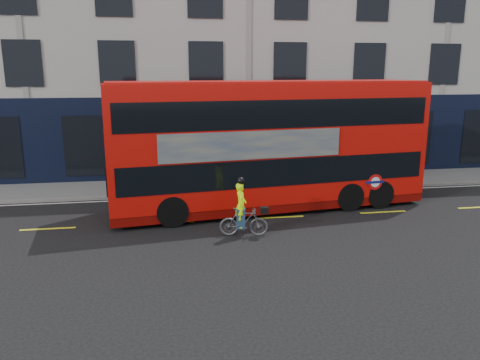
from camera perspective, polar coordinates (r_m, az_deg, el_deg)
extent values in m
plane|color=black|center=(15.68, 6.16, -6.19)|extent=(120.00, 120.00, 0.00)
cube|color=slate|center=(21.74, 1.68, -0.45)|extent=(60.00, 3.00, 0.12)
cube|color=gray|center=(20.32, 2.47, -1.42)|extent=(60.00, 0.12, 0.13)
cube|color=#AFAEA5|center=(27.64, -0.87, 17.98)|extent=(50.00, 10.00, 15.00)
cube|color=black|center=(22.81, 1.01, 5.16)|extent=(50.00, 0.08, 4.00)
cube|color=silver|center=(20.05, 2.64, -1.80)|extent=(58.00, 0.10, 0.01)
cube|color=red|center=(17.64, 3.57, 4.81)|extent=(12.14, 4.19, 4.27)
cube|color=#670704|center=(18.12, 3.46, -2.40)|extent=(12.14, 4.13, 0.32)
cube|color=black|center=(17.80, 3.52, 1.80)|extent=(11.68, 4.17, 0.97)
cube|color=black|center=(17.51, 3.62, 8.40)|extent=(11.68, 4.17, 0.97)
cube|color=#AB100B|center=(17.46, 3.67, 11.84)|extent=(11.89, 4.05, 0.09)
cube|color=black|center=(20.59, 19.36, 2.63)|extent=(0.35, 2.42, 0.97)
cube|color=black|center=(20.34, 19.80, 8.32)|extent=(0.35, 2.42, 0.97)
cube|color=black|center=(16.77, -16.03, 0.59)|extent=(0.35, 2.42, 0.97)
cube|color=gray|center=(15.99, 1.61, 4.26)|extent=(6.44, 0.86, 0.97)
cylinder|color=red|center=(18.37, 16.17, -0.24)|extent=(0.60, 0.10, 0.61)
cylinder|color=white|center=(18.37, 16.17, -0.25)|extent=(0.39, 0.07, 0.39)
cube|color=#0C1459|center=(18.37, 16.18, -0.25)|extent=(0.75, 0.12, 0.10)
cylinder|color=black|center=(19.80, 14.73, -0.82)|extent=(1.42, 2.87, 1.08)
cylinder|color=black|center=(19.18, 11.40, -1.09)|extent=(1.42, 2.87, 1.08)
cylinder|color=black|center=(17.17, -8.86, -2.66)|extent=(1.42, 2.87, 1.08)
imported|color=#4E5154|center=(14.99, 0.46, -5.13)|extent=(1.62, 0.72, 0.94)
imported|color=#C6FF06|center=(14.83, 0.11, -3.06)|extent=(0.43, 0.57, 1.43)
cube|color=black|center=(14.88, 3.00, -3.70)|extent=(0.29, 0.24, 0.20)
cube|color=navy|center=(14.96, 0.11, -4.68)|extent=(0.33, 0.39, 0.64)
sphere|color=black|center=(14.63, 0.11, -0.09)|extent=(0.24, 0.24, 0.24)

